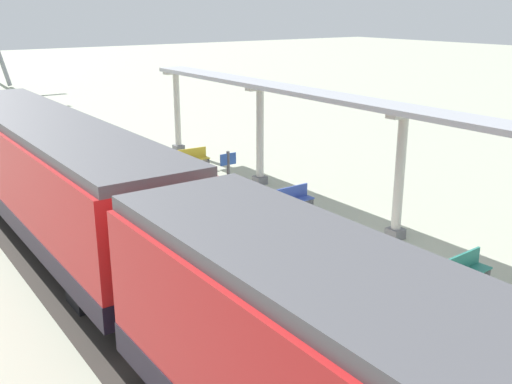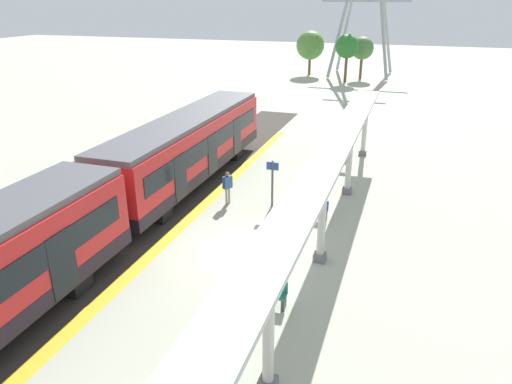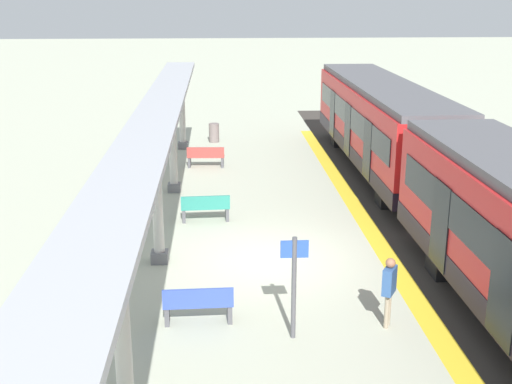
# 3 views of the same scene
# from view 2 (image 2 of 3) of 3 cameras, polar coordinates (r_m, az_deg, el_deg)

# --- Properties ---
(ground_plane) EXTENTS (176.00, 176.00, 0.00)m
(ground_plane) POSITION_cam_2_polar(r_m,az_deg,el_deg) (18.38, -1.49, -6.76)
(ground_plane) COLOR #AAAE99
(tactile_edge_strip) EXTENTS (0.54, 33.74, 0.01)m
(tactile_edge_strip) POSITION_cam_2_polar(r_m,az_deg,el_deg) (19.55, -10.20, -5.23)
(tactile_edge_strip) COLOR gold
(tactile_edge_strip) RESTS_ON ground
(trackbed) EXTENTS (3.20, 45.74, 0.01)m
(trackbed) POSITION_cam_2_polar(r_m,az_deg,el_deg) (20.45, -14.85, -4.38)
(trackbed) COLOR #38332D
(trackbed) RESTS_ON ground
(train_far_carriage) EXTENTS (2.65, 14.06, 3.48)m
(train_far_carriage) POSITION_cam_2_polar(r_m,az_deg,el_deg) (24.39, -8.07, 5.18)
(train_far_carriage) COLOR red
(train_far_carriage) RESTS_ON ground
(canopy_pillar_second) EXTENTS (1.10, 0.44, 3.67)m
(canopy_pillar_second) POSITION_cam_2_polar(r_m,az_deg,el_deg) (11.45, 1.51, -15.88)
(canopy_pillar_second) COLOR slate
(canopy_pillar_second) RESTS_ON ground
(canopy_pillar_third) EXTENTS (1.10, 0.44, 3.67)m
(canopy_pillar_third) POSITION_cam_2_polar(r_m,az_deg,el_deg) (16.86, 7.95, -2.71)
(canopy_pillar_third) COLOR slate
(canopy_pillar_third) RESTS_ON ground
(canopy_pillar_fourth) EXTENTS (1.10, 0.44, 3.67)m
(canopy_pillar_fourth) POSITION_cam_2_polar(r_m,az_deg,el_deg) (23.10, 11.16, 4.08)
(canopy_pillar_fourth) COLOR slate
(canopy_pillar_fourth) RESTS_ON ground
(canopy_pillar_fifth) EXTENTS (1.10, 0.44, 3.67)m
(canopy_pillar_fifth) POSITION_cam_2_polar(r_m,az_deg,el_deg) (29.33, 12.95, 7.82)
(canopy_pillar_fifth) COLOR slate
(canopy_pillar_fifth) RESTS_ON ground
(canopy_beam) EXTENTS (1.20, 27.33, 0.16)m
(canopy_beam) POSITION_cam_2_polar(r_m,az_deg,el_deg) (16.15, 8.30, 3.36)
(canopy_beam) COLOR #A8AAB2
(canopy_beam) RESTS_ON canopy_pillar_nearest
(bench_near_end) EXTENTS (1.52, 0.52, 0.86)m
(bench_near_end) POSITION_cam_2_polar(r_m,az_deg,el_deg) (26.82, 9.56, 3.56)
(bench_near_end) COLOR gold
(bench_near_end) RESTS_ON ground
(bench_far_end) EXTENTS (1.51, 0.48, 0.86)m
(bench_far_end) POSITION_cam_2_polar(r_m,az_deg,el_deg) (20.72, 6.57, -2.02)
(bench_far_end) COLOR #344BA5
(bench_far_end) RESTS_ON ground
(bench_extra_slot) EXTENTS (1.52, 0.51, 0.86)m
(bench_extra_slot) POSITION_cam_2_polar(r_m,az_deg,el_deg) (15.11, 0.88, -11.88)
(bench_extra_slot) COLOR #287E6F
(bench_extra_slot) RESTS_ON ground
(platform_info_sign) EXTENTS (0.56, 0.10, 2.20)m
(platform_info_sign) POSITION_cam_2_polar(r_m,az_deg,el_deg) (21.45, 1.98, 1.55)
(platform_info_sign) COLOR #4C4C51
(platform_info_sign) RESTS_ON ground
(passenger_waiting_near_edge) EXTENTS (0.40, 0.49, 1.56)m
(passenger_waiting_near_edge) POSITION_cam_2_polar(r_m,az_deg,el_deg) (21.89, -3.44, 0.97)
(passenger_waiting_near_edge) COLOR gray
(passenger_waiting_near_edge) RESTS_ON ground
(tree_left_background) EXTENTS (3.39, 3.39, 5.20)m
(tree_left_background) POSITION_cam_2_polar(r_m,az_deg,el_deg) (60.71, 6.53, 17.08)
(tree_left_background) COLOR brown
(tree_left_background) RESTS_ON ground
(tree_right_background) EXTENTS (2.57, 2.57, 4.76)m
(tree_right_background) POSITION_cam_2_polar(r_m,az_deg,el_deg) (58.50, 12.65, 16.46)
(tree_right_background) COLOR brown
(tree_right_background) RESTS_ON ground
(tree_centre_background) EXTENTS (2.60, 2.60, 5.19)m
(tree_centre_background) POSITION_cam_2_polar(r_m,az_deg,el_deg) (55.81, 10.89, 16.75)
(tree_centre_background) COLOR brown
(tree_centre_background) RESTS_ON ground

